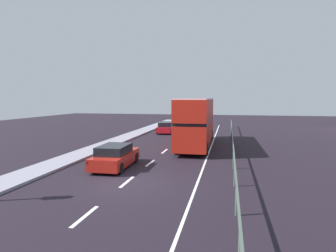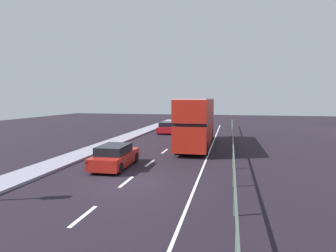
% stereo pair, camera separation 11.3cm
% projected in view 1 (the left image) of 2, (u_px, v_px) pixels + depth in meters
% --- Properties ---
extents(ground_plane, '(74.80, 120.00, 0.10)m').
position_uv_depth(ground_plane, '(128.00, 182.00, 14.53)').
color(ground_plane, black).
extents(near_sidewalk_kerb, '(2.03, 80.00, 0.14)m').
position_uv_depth(near_sidewalk_kerb, '(29.00, 174.00, 15.70)').
color(near_sidewalk_kerb, gray).
rests_on(near_sidewalk_kerb, ground).
extents(lane_paint_markings, '(3.63, 46.00, 0.01)m').
position_uv_depth(lane_paint_markings, '(192.00, 151.00, 22.65)').
color(lane_paint_markings, silver).
rests_on(lane_paint_markings, ground).
extents(bridge_side_railing, '(0.10, 42.00, 1.05)m').
position_uv_depth(bridge_side_railing, '(233.00, 142.00, 22.11)').
color(bridge_side_railing, '#46554B').
rests_on(bridge_side_railing, ground).
extents(double_decker_bus_red, '(2.63, 11.27, 4.18)m').
position_uv_depth(double_decker_bus_red, '(197.00, 121.00, 25.06)').
color(double_decker_bus_red, '#B11D11').
rests_on(double_decker_bus_red, ground).
extents(hatchback_car_near, '(1.96, 4.41, 1.39)m').
position_uv_depth(hatchback_car_near, '(115.00, 156.00, 17.40)').
color(hatchback_car_near, maroon).
rests_on(hatchback_car_near, ground).
extents(sedan_car_ahead, '(1.90, 4.56, 1.34)m').
position_uv_depth(sedan_car_ahead, '(167.00, 127.00, 34.88)').
color(sedan_car_ahead, maroon).
rests_on(sedan_car_ahead, ground).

